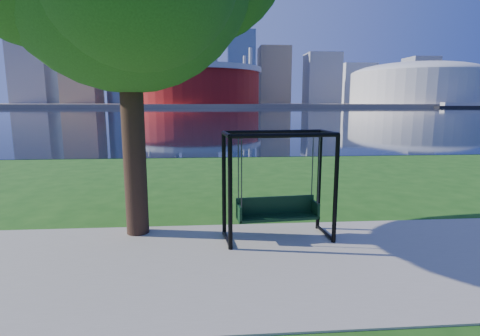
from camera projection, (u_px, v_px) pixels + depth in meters
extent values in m
plane|color=#1E5114|center=(251.00, 252.00, 6.84)|extent=(900.00, 900.00, 0.00)
cube|color=#9E937F|center=(254.00, 263.00, 6.35)|extent=(120.00, 4.00, 0.03)
cube|color=black|center=(213.00, 112.00, 107.01)|extent=(900.00, 180.00, 0.02)
cube|color=#937F60|center=(211.00, 105.00, 307.17)|extent=(900.00, 228.00, 2.00)
cylinder|color=maroon|center=(195.00, 86.00, 234.61)|extent=(80.00, 80.00, 22.00)
cylinder|color=silver|center=(195.00, 71.00, 232.97)|extent=(83.00, 83.00, 3.00)
cylinder|color=silver|center=(244.00, 80.00, 254.96)|extent=(2.00, 2.00, 32.00)
cylinder|color=silver|center=(147.00, 80.00, 249.85)|extent=(2.00, 2.00, 32.00)
cylinder|color=silver|center=(135.00, 75.00, 212.54)|extent=(2.00, 2.00, 32.00)
cylinder|color=silver|center=(250.00, 76.00, 217.64)|extent=(2.00, 2.00, 32.00)
cylinder|color=beige|center=(416.00, 88.00, 246.02)|extent=(84.00, 84.00, 20.00)
ellipsoid|color=beige|center=(418.00, 74.00, 244.47)|extent=(84.00, 84.00, 15.12)
cube|color=gray|center=(33.00, 64.00, 294.74)|extent=(28.00, 28.00, 62.00)
cube|color=#998466|center=(79.00, 45.00, 285.78)|extent=(26.00, 26.00, 88.00)
cube|color=slate|center=(126.00, 46.00, 312.06)|extent=(30.00, 24.00, 95.00)
cube|color=gray|center=(160.00, 58.00, 296.72)|extent=(24.00, 24.00, 72.00)
cube|color=silver|center=(199.00, 57.00, 327.82)|extent=(32.00, 28.00, 80.00)
cube|color=slate|center=(241.00, 68.00, 307.87)|extent=(22.00, 22.00, 58.00)
cube|color=#998466|center=(274.00, 76.00, 325.79)|extent=(26.00, 26.00, 48.00)
cube|color=gray|center=(322.00, 79.00, 319.59)|extent=(28.00, 24.00, 42.00)
cube|color=silver|center=(356.00, 84.00, 347.76)|extent=(30.00, 26.00, 36.00)
cube|color=gray|center=(419.00, 81.00, 331.65)|extent=(24.00, 24.00, 40.00)
cube|color=#998466|center=(451.00, 86.00, 350.17)|extent=(26.00, 26.00, 32.00)
cylinder|color=black|center=(230.00, 195.00, 6.72)|extent=(0.09, 0.09, 2.11)
cylinder|color=black|center=(336.00, 190.00, 7.07)|extent=(0.09, 0.09, 2.11)
cylinder|color=black|center=(224.00, 185.00, 7.52)|extent=(0.09, 0.09, 2.11)
cylinder|color=black|center=(319.00, 182.00, 7.87)|extent=(0.09, 0.09, 2.11)
cylinder|color=black|center=(285.00, 135.00, 6.71)|extent=(2.02, 0.28, 0.08)
cylinder|color=black|center=(273.00, 132.00, 7.51)|extent=(2.02, 0.28, 0.08)
cylinder|color=black|center=(227.00, 134.00, 6.94)|extent=(0.16, 0.83, 0.08)
cylinder|color=black|center=(227.00, 239.00, 7.29)|extent=(0.15, 0.83, 0.07)
cylinder|color=black|center=(329.00, 133.00, 7.29)|extent=(0.16, 0.83, 0.08)
cylinder|color=black|center=(325.00, 233.00, 7.64)|extent=(0.15, 0.83, 0.07)
cube|color=black|center=(278.00, 217.00, 7.40)|extent=(1.64, 0.57, 0.06)
cube|color=black|center=(275.00, 205.00, 7.54)|extent=(1.60, 0.20, 0.35)
cube|color=black|center=(239.00, 213.00, 7.24)|extent=(0.09, 0.42, 0.31)
cube|color=black|center=(315.00, 209.00, 7.51)|extent=(0.09, 0.42, 0.31)
cylinder|color=#343439|center=(242.00, 173.00, 6.94)|extent=(0.02, 0.02, 1.33)
cylinder|color=#343439|center=(319.00, 171.00, 7.20)|extent=(0.02, 0.02, 1.33)
cylinder|color=#343439|center=(238.00, 170.00, 7.27)|extent=(0.02, 0.02, 1.33)
cylinder|color=#343439|center=(312.00, 168.00, 7.53)|extent=(0.02, 0.02, 1.33)
cylinder|color=black|center=(133.00, 125.00, 7.40)|extent=(0.45, 0.45, 4.51)
cube|color=black|center=(465.00, 107.00, 195.38)|extent=(29.39, 12.67, 1.14)
cube|color=beige|center=(465.00, 104.00, 195.14)|extent=(23.53, 10.23, 1.71)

